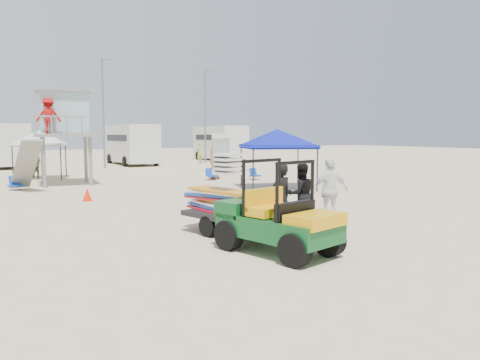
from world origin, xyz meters
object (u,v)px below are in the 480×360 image
utility_cart (278,211)px  canopy_blue (278,132)px  surf_trailer (225,198)px  lifeguard_tower (62,116)px  man_left (281,197)px

utility_cart → canopy_blue: (6.80, 9.77, 1.69)m
surf_trailer → lifeguard_tower: (-1.44, 14.18, 2.50)m
utility_cart → canopy_blue: canopy_blue is taller
utility_cart → man_left: 2.54m
canopy_blue → man_left: bearing=-124.3°
man_left → canopy_blue: (5.28, 7.73, 1.73)m
surf_trailer → canopy_blue: (6.80, 7.43, 1.69)m
lifeguard_tower → canopy_blue: 10.67m
utility_cart → man_left: (1.52, 2.04, -0.04)m
utility_cart → man_left: utility_cart is taller
surf_trailer → lifeguard_tower: lifeguard_tower is taller
utility_cart → lifeguard_tower: lifeguard_tower is taller
canopy_blue → lifeguard_tower: bearing=140.7°
surf_trailer → utility_cart: bearing=-90.1°
surf_trailer → man_left: 1.55m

